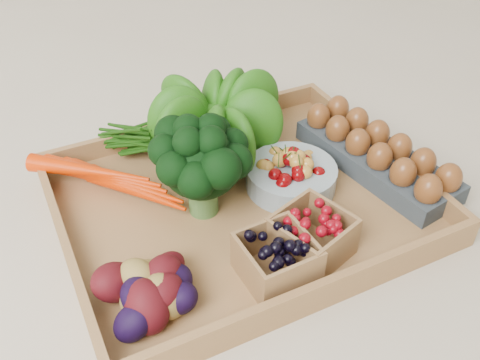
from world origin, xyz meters
name	(u,v)px	position (x,y,z in m)	size (l,w,h in m)	color
ground	(240,209)	(0.00, 0.00, 0.00)	(4.00, 4.00, 0.00)	beige
tray	(240,206)	(0.00, 0.00, 0.01)	(0.55, 0.45, 0.01)	#9F7243
carrots	(115,181)	(-0.17, 0.11, 0.04)	(0.20, 0.14, 0.05)	red
lettuce	(214,115)	(0.02, 0.14, 0.09)	(0.16, 0.16, 0.16)	#22530D
broccoli	(202,181)	(-0.06, 0.01, 0.07)	(0.15, 0.15, 0.12)	black
cherry_bowl	(291,177)	(0.09, 0.00, 0.03)	(0.15, 0.15, 0.04)	#8C9EA5
egg_carton	(376,160)	(0.25, -0.02, 0.03)	(0.10, 0.30, 0.03)	#363F45
potatoes	(151,283)	(-0.19, -0.13, 0.06)	(0.14, 0.14, 0.08)	#3A090D
punnet_blackberry	(277,259)	(-0.02, -0.16, 0.05)	(0.09, 0.09, 0.06)	black
punnet_raspberry	(312,236)	(0.04, -0.14, 0.05)	(0.09, 0.09, 0.07)	maroon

